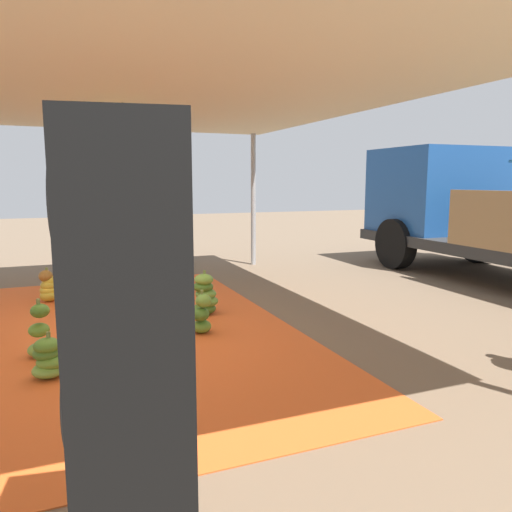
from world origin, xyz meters
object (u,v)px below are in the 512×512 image
(banana_bunch_2, at_px, (49,359))
(crate_1, at_px, (114,269))
(banana_bunch_9, at_px, (148,313))
(crate_0, at_px, (158,260))
(banana_bunch_7, at_px, (173,279))
(banana_bunch_3, at_px, (82,289))
(banana_bunch_4, at_px, (48,287))
(banana_bunch_1, at_px, (39,332))
(banana_bunch_8, at_px, (205,295))
(banana_bunch_5, at_px, (202,315))
(banana_bunch_6, at_px, (65,280))
(speaker_stack, at_px, (132,391))

(banana_bunch_2, relative_size, crate_1, 1.00)
(banana_bunch_9, bearing_deg, crate_0, 167.66)
(banana_bunch_7, bearing_deg, banana_bunch_3, -90.10)
(banana_bunch_3, bearing_deg, banana_bunch_4, -120.89)
(banana_bunch_9, relative_size, crate_0, 1.27)
(banana_bunch_2, xyz_separation_m, banana_bunch_4, (-3.04, -0.04, 0.05))
(banana_bunch_1, xyz_separation_m, banana_bunch_4, (-2.44, 0.05, -0.03))
(banana_bunch_7, xyz_separation_m, banana_bunch_8, (1.26, 0.15, 0.01))
(banana_bunch_8, distance_m, banana_bunch_9, 1.02)
(banana_bunch_5, distance_m, crate_1, 4.08)
(banana_bunch_2, bearing_deg, banana_bunch_7, 147.91)
(banana_bunch_6, bearing_deg, banana_bunch_7, 67.69)
(banana_bunch_3, bearing_deg, crate_0, 147.76)
(banana_bunch_6, relative_size, banana_bunch_8, 0.94)
(banana_bunch_3, distance_m, banana_bunch_6, 0.66)
(banana_bunch_4, height_order, crate_0, banana_bunch_4)
(banana_bunch_3, distance_m, banana_bunch_7, 1.33)
(banana_bunch_4, bearing_deg, speaker_stack, 3.89)
(crate_0, height_order, crate_1, crate_0)
(crate_1, bearing_deg, banana_bunch_6, -32.25)
(crate_1, bearing_deg, crate_0, 118.77)
(banana_bunch_8, bearing_deg, banana_bunch_6, -138.33)
(speaker_stack, bearing_deg, banana_bunch_9, 169.79)
(banana_bunch_9, bearing_deg, banana_bunch_2, -48.18)
(banana_bunch_2, relative_size, banana_bunch_3, 0.89)
(banana_bunch_7, xyz_separation_m, crate_1, (-1.99, -0.67, -0.12))
(banana_bunch_1, distance_m, banana_bunch_7, 2.83)
(banana_bunch_3, relative_size, crate_1, 1.12)
(crate_1, bearing_deg, banana_bunch_3, -18.10)
(banana_bunch_1, xyz_separation_m, banana_bunch_5, (-0.12, 1.70, -0.03))
(banana_bunch_5, height_order, speaker_stack, speaker_stack)
(banana_bunch_6, xyz_separation_m, speaker_stack, (6.22, 0.16, 0.74))
(banana_bunch_5, height_order, banana_bunch_7, banana_bunch_7)
(banana_bunch_1, relative_size, banana_bunch_7, 1.05)
(banana_bunch_8, bearing_deg, speaker_stack, -19.32)
(crate_0, bearing_deg, speaker_stack, -11.36)
(banana_bunch_6, relative_size, crate_0, 1.23)
(banana_bunch_5, distance_m, crate_0, 4.56)
(banana_bunch_2, distance_m, banana_bunch_4, 3.04)
(banana_bunch_1, height_order, banana_bunch_7, banana_bunch_1)
(banana_bunch_7, bearing_deg, banana_bunch_1, -40.07)
(banana_bunch_8, bearing_deg, crate_0, 178.39)
(banana_bunch_4, distance_m, crate_1, 2.05)
(banana_bunch_8, xyz_separation_m, crate_1, (-3.25, -0.82, -0.13))
(banana_bunch_3, height_order, crate_1, banana_bunch_3)
(banana_bunch_8, bearing_deg, banana_bunch_2, -51.25)
(banana_bunch_4, xyz_separation_m, banana_bunch_7, (0.27, 1.77, 0.02))
(banana_bunch_5, bearing_deg, banana_bunch_9, -110.00)
(crate_0, bearing_deg, banana_bunch_2, -20.65)
(banana_bunch_1, xyz_separation_m, banana_bunch_2, (0.60, 0.09, -0.08))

